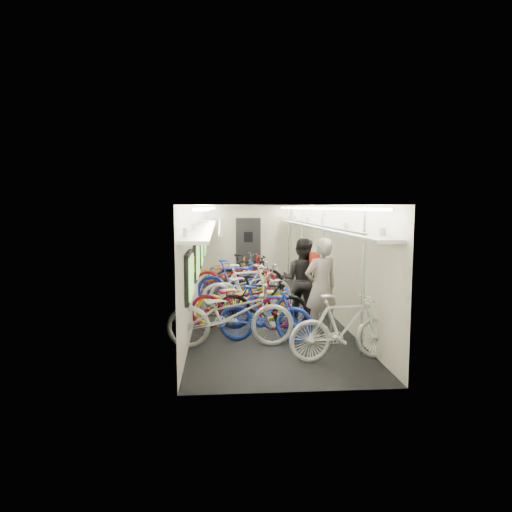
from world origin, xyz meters
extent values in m
plane|color=black|center=(0.00, 0.00, 0.00)|extent=(10.00, 10.00, 0.00)
plane|color=white|center=(0.00, 0.00, 2.40)|extent=(10.00, 10.00, 0.00)
plane|color=beige|center=(-1.50, 0.00, 1.20)|extent=(0.00, 10.00, 10.00)
plane|color=beige|center=(1.50, 0.00, 1.20)|extent=(0.00, 10.00, 10.00)
plane|color=beige|center=(0.00, 5.00, 1.20)|extent=(3.00, 0.00, 3.00)
plane|color=beige|center=(0.00, -5.00, 1.20)|extent=(3.00, 0.00, 3.00)
cube|color=black|center=(-1.46, -3.20, 1.25)|extent=(0.06, 1.10, 0.80)
cube|color=#AFE062|center=(-1.42, -3.20, 1.25)|extent=(0.02, 0.96, 0.66)
cube|color=black|center=(-1.46, -1.00, 1.25)|extent=(0.06, 1.10, 0.80)
cube|color=#AFE062|center=(-1.42, -1.00, 1.25)|extent=(0.02, 0.96, 0.66)
cube|color=black|center=(-1.46, 1.20, 1.25)|extent=(0.06, 1.10, 0.80)
cube|color=#AFE062|center=(-1.42, 1.20, 1.25)|extent=(0.02, 0.96, 0.66)
cube|color=black|center=(-1.46, 3.40, 1.25)|extent=(0.06, 1.10, 0.80)
cube|color=#AFE062|center=(-1.42, 3.40, 1.25)|extent=(0.02, 0.96, 0.66)
cube|color=#FFF10D|center=(-1.45, -2.10, 1.30)|extent=(0.02, 0.22, 0.30)
cube|color=#FFF10D|center=(-1.45, 0.10, 1.30)|extent=(0.02, 0.22, 0.30)
cube|color=#FFF10D|center=(-1.45, 2.30, 1.30)|extent=(0.02, 0.22, 0.30)
cube|color=black|center=(0.00, 4.94, 1.00)|extent=(0.85, 0.08, 2.00)
cube|color=#999BA0|center=(-1.28, 0.00, 1.92)|extent=(0.40, 9.70, 0.05)
cube|color=#999BA0|center=(1.28, 0.00, 1.92)|extent=(0.40, 9.70, 0.05)
cylinder|color=silver|center=(-0.95, 0.00, 2.02)|extent=(0.04, 9.70, 0.04)
cylinder|color=silver|center=(0.95, 0.00, 2.02)|extent=(0.04, 9.70, 0.04)
cube|color=white|center=(-1.20, 0.00, 2.34)|extent=(0.18, 9.60, 0.04)
cube|color=white|center=(1.20, 0.00, 2.34)|extent=(0.18, 9.60, 0.04)
cylinder|color=silver|center=(1.25, -3.80, 1.20)|extent=(0.05, 0.05, 2.38)
cylinder|color=silver|center=(1.25, -1.00, 1.20)|extent=(0.05, 0.05, 2.38)
cylinder|color=silver|center=(1.25, 1.50, 1.20)|extent=(0.05, 0.05, 2.38)
cylinder|color=silver|center=(1.25, 4.00, 1.20)|extent=(0.05, 0.05, 2.38)
imported|color=#B2B1B6|center=(-0.78, -3.01, 0.56)|extent=(2.15, 0.77, 1.13)
imported|color=#1D37AF|center=(-0.17, -2.79, 0.50)|extent=(1.74, 0.84, 1.01)
imported|color=maroon|center=(-0.56, -1.90, 0.53)|extent=(2.09, 1.00, 1.05)
imported|color=black|center=(-0.15, -1.97, 0.53)|extent=(1.83, 0.75, 1.07)
imported|color=yellow|center=(-0.54, -1.45, 0.50)|extent=(2.00, 1.14, 0.99)
imported|color=silver|center=(-0.38, -0.31, 0.54)|extent=(1.87, 1.16, 1.09)
imported|color=#A2A2A6|center=(-0.36, -0.53, 0.56)|extent=(2.25, 1.29, 1.12)
imported|color=#1A2A9E|center=(-0.61, 0.41, 0.55)|extent=(1.85, 0.56, 1.11)
imported|color=maroon|center=(-0.56, 1.13, 0.57)|extent=(2.21, 0.86, 1.15)
imported|color=black|center=(-0.19, 1.55, 0.56)|extent=(1.92, 0.78, 1.12)
imported|color=orange|center=(-0.78, 2.10, 0.48)|extent=(1.90, 0.82, 0.97)
imported|color=white|center=(0.94, -3.85, 0.52)|extent=(1.79, 0.70, 1.05)
imported|color=#5A5C5F|center=(-0.46, 3.36, 0.47)|extent=(1.90, 0.98, 0.95)
imported|color=gray|center=(0.88, -2.50, 0.91)|extent=(0.77, 0.63, 1.82)
imported|color=black|center=(0.73, -1.38, 0.87)|extent=(1.05, 0.97, 1.74)
cube|color=#B52512|center=(0.96, -1.66, 1.28)|extent=(0.28, 0.18, 0.38)
camera|label=1|loc=(-0.94, -10.59, 2.37)|focal=32.00mm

